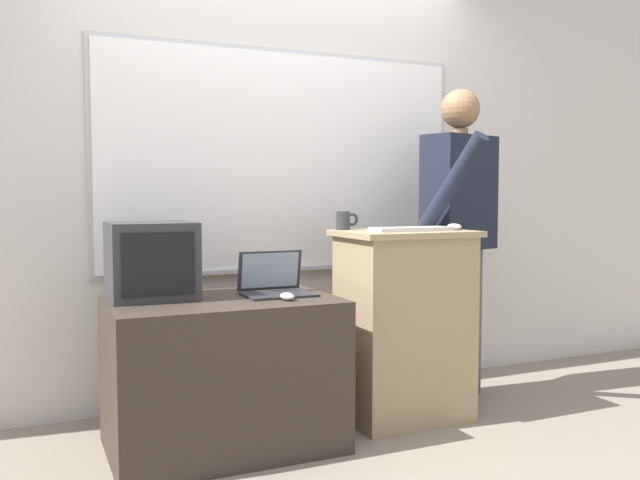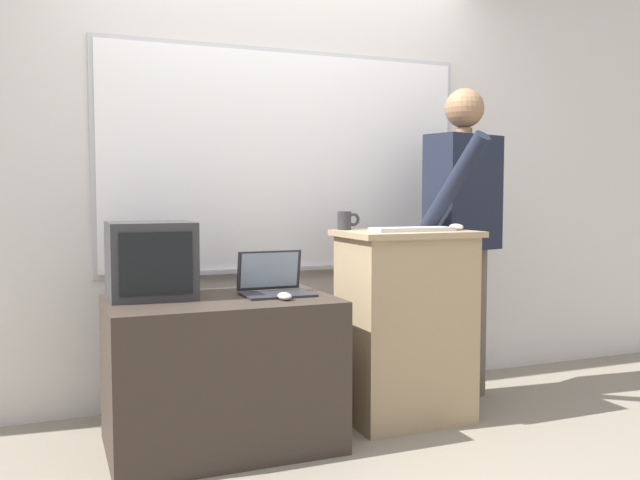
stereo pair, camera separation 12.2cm
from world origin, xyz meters
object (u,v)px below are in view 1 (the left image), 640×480
Objects in this scene: side_desk at (223,373)px; coffee_mug at (344,220)px; laptop at (274,282)px; computer_mouse_by_laptop at (287,296)px; wireless_keyboard at (412,229)px; person_presenter at (460,219)px; crt_monitor at (152,260)px; computer_mouse_by_keyboard at (454,227)px; lectern_podium at (404,324)px.

coffee_mug is (0.72, 0.19, 0.69)m from side_desk.
laptop is 3.27× the size of computer_mouse_by_laptop.
wireless_keyboard is (0.98, -0.05, 0.65)m from side_desk.
crt_monitor is at bearing 165.96° from person_presenter.
laptop reaches higher than computer_mouse_by_laptop.
wireless_keyboard is 0.79m from computer_mouse_by_laptop.
coffee_mug is (0.45, 0.15, 0.28)m from laptop.
person_presenter is at bearing 16.87° from computer_mouse_by_laptop.
computer_mouse_by_laptop is (-0.01, -0.20, -0.04)m from laptop.
laptop is at bearing -9.77° from crt_monitor.
wireless_keyboard is at bearing -179.56° from computer_mouse_by_keyboard.
person_presenter is 17.68× the size of computer_mouse_by_laptop.
wireless_keyboard is 3.43× the size of coffee_mug.
wireless_keyboard is 4.29× the size of computer_mouse_by_keyboard.
wireless_keyboard reaches higher than laptop.
coffee_mug is at bearing 18.83° from laptop.
side_desk is at bearing 177.97° from computer_mouse_by_keyboard.
computer_mouse_by_keyboard is at bearing -12.66° from lectern_podium.
side_desk is at bearing 148.52° from computer_mouse_by_laptop.
side_desk is 1.01m from coffee_mug.
lectern_podium is 1.33m from crt_monitor.
lectern_podium is 0.74m from person_presenter.
lectern_podium is 3.03× the size of laptop.
computer_mouse_by_laptop is 0.26× the size of crt_monitor.
wireless_keyboard is (0.00, -0.06, 0.50)m from lectern_podium.
person_presenter is at bearing 49.56° from computer_mouse_by_keyboard.
person_presenter is at bearing 8.02° from side_desk.
coffee_mug is at bearing 15.15° from side_desk.
side_desk is at bearing -25.19° from crt_monitor.
lectern_podium is 0.51m from wireless_keyboard.
coffee_mug is (-0.53, 0.24, 0.03)m from computer_mouse_by_keyboard.
laptop is (-1.19, -0.16, -0.28)m from person_presenter.
laptop is (0.27, 0.04, 0.41)m from side_desk.
computer_mouse_by_keyboard reaches higher than lectern_podium.
wireless_keyboard is at bearing -2.69° from side_desk.
person_presenter is 4.12× the size of wireless_keyboard.
person_presenter reaches higher than computer_mouse_by_keyboard.
lectern_podium reaches higher than side_desk.
computer_mouse_by_keyboard is (0.26, -0.06, 0.51)m from lectern_podium.
person_presenter is at bearing 27.90° from wireless_keyboard.
computer_mouse_by_laptop is (-0.72, -0.17, 0.22)m from lectern_podium.
coffee_mug reaches higher than computer_mouse_by_keyboard.
person_presenter reaches higher than crt_monitor.
person_presenter is (1.46, 0.21, 0.69)m from side_desk.
side_desk is at bearing 177.31° from wireless_keyboard.
lectern_podium is 2.57× the size of crt_monitor.
laptop is 1.01m from computer_mouse_by_keyboard.
lectern_podium is 0.56× the size of person_presenter.
lectern_podium is at bearing 167.34° from computer_mouse_by_keyboard.
lectern_podium is 2.30× the size of wireless_keyboard.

